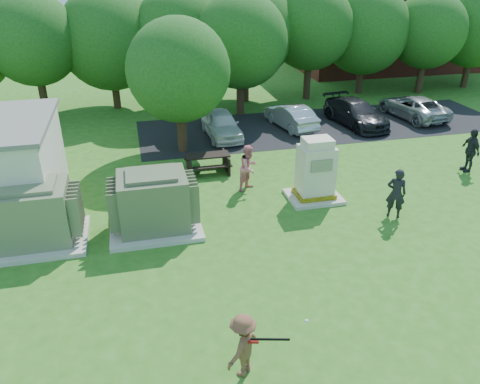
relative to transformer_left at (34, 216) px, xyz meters
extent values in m
plane|color=#2D6619|center=(6.50, -4.50, -0.97)|extent=(120.00, 120.00, 0.00)
cube|color=maroon|center=(24.50, 22.50, 3.03)|extent=(15.00, 8.00, 8.00)
cube|color=#232326|center=(13.50, 9.00, -0.96)|extent=(20.00, 6.00, 0.01)
cube|color=beige|center=(0.00, 0.00, -0.89)|extent=(3.00, 2.40, 0.15)
cube|color=#687452|center=(0.00, 0.00, 0.08)|extent=(2.20, 1.80, 1.80)
cube|color=#687452|center=(0.00, 0.00, 1.04)|extent=(1.60, 1.30, 0.12)
cube|color=#687452|center=(1.27, 0.00, 0.11)|extent=(0.32, 1.50, 1.35)
cube|color=beige|center=(3.70, 0.00, -0.89)|extent=(3.00, 2.40, 0.15)
cube|color=#596345|center=(3.70, 0.00, 0.08)|extent=(2.20, 1.80, 1.80)
cube|color=#596345|center=(3.70, 0.00, 1.04)|extent=(1.60, 1.30, 0.12)
cube|color=#596345|center=(2.43, 0.00, 0.11)|extent=(0.32, 1.50, 1.35)
cube|color=#596345|center=(4.97, 0.00, 0.11)|extent=(0.32, 1.50, 1.35)
cube|color=beige|center=(9.70, 0.87, -0.90)|extent=(1.98, 1.62, 0.13)
cube|color=yellow|center=(9.70, 0.87, -0.75)|extent=(1.39, 1.12, 0.16)
cube|color=beige|center=(9.70, 0.87, 0.22)|extent=(1.26, 0.99, 1.80)
cube|color=beige|center=(9.70, 0.87, 1.28)|extent=(1.03, 0.81, 0.31)
cube|color=gray|center=(9.70, 0.35, 0.58)|extent=(0.81, 0.04, 0.45)
cube|color=black|center=(6.23, 4.25, -0.21)|extent=(1.85, 0.72, 0.06)
cube|color=black|center=(6.23, 4.82, -0.52)|extent=(1.85, 0.26, 0.05)
cube|color=black|center=(6.23, 3.69, -0.52)|extent=(1.85, 0.26, 0.05)
cube|color=black|center=(5.43, 4.25, -0.59)|extent=(0.08, 1.39, 0.76)
cube|color=black|center=(7.03, 4.25, -0.59)|extent=(0.08, 1.39, 0.76)
imported|color=brown|center=(5.10, -6.65, -0.19)|extent=(1.13, 1.12, 1.56)
imported|color=black|center=(11.92, -1.07, -0.06)|extent=(0.79, 0.71, 1.81)
imported|color=#D9737E|center=(7.51, 2.25, -0.06)|extent=(1.13, 1.09, 1.83)
imported|color=#25262A|center=(17.07, 1.82, -0.04)|extent=(0.54, 1.12, 1.86)
imported|color=silver|center=(7.67, 8.48, -0.30)|extent=(1.73, 3.97, 1.33)
imported|color=silver|center=(11.59, 9.05, -0.34)|extent=(2.03, 4.00, 1.26)
imported|color=black|center=(15.18, 8.67, -0.30)|extent=(2.50, 4.82, 1.34)
imported|color=#A7A7AB|center=(18.96, 9.14, -0.34)|extent=(2.62, 4.74, 1.26)
cylinder|color=black|center=(5.62, -6.84, 0.05)|extent=(0.84, 0.26, 0.06)
cylinder|color=maroon|center=(5.27, -6.84, 0.05)|extent=(0.23, 0.12, 0.06)
sphere|color=white|center=(6.55, -6.54, 0.09)|extent=(0.09, 0.09, 0.09)
cylinder|color=#47301E|center=(-1.50, 14.30, 0.43)|extent=(0.44, 0.44, 2.80)
sphere|color=#235B1C|center=(-1.50, 14.30, 3.33)|extent=(5.00, 5.00, 5.00)
cylinder|color=#47301E|center=(2.50, 15.10, 0.18)|extent=(0.44, 0.44, 2.30)
sphere|color=#235B1C|center=(2.50, 15.10, 3.07)|extent=(5.80, 5.80, 5.80)
cylinder|color=#47301E|center=(6.50, 14.20, 0.38)|extent=(0.44, 0.44, 2.70)
sphere|color=#235B1C|center=(6.50, 14.20, 3.35)|extent=(5.40, 5.40, 5.40)
cylinder|color=#47301E|center=(10.50, 14.80, 0.28)|extent=(0.44, 0.44, 2.50)
sphere|color=#235B1C|center=(10.50, 14.80, 3.33)|extent=(6.00, 6.00, 6.00)
cylinder|color=#47301E|center=(14.50, 14.40, 0.48)|extent=(0.44, 0.44, 2.90)
sphere|color=#235B1C|center=(14.50, 14.40, 3.49)|extent=(5.20, 5.20, 5.20)
cylinder|color=#47301E|center=(18.50, 15.00, 0.23)|extent=(0.44, 0.44, 2.40)
sphere|color=#235B1C|center=(18.50, 15.00, 3.11)|extent=(5.60, 5.60, 5.60)
cylinder|color=#47301E|center=(22.50, 14.10, 0.33)|extent=(0.44, 0.44, 2.60)
sphere|color=#235B1C|center=(22.50, 14.10, 3.07)|extent=(4.80, 4.80, 4.80)
cylinder|color=#47301E|center=(26.50, 14.70, 0.28)|extent=(0.44, 0.44, 2.50)
sphere|color=#235B1C|center=(26.50, 14.70, 3.15)|extent=(5.40, 5.40, 5.40)
cylinder|color=#47301E|center=(5.50, 7.00, 0.23)|extent=(0.44, 0.44, 2.40)
sphere|color=#235B1C|center=(5.50, 7.00, 2.81)|extent=(4.60, 4.60, 4.60)
cylinder|color=#47301E|center=(9.50, 12.00, 0.33)|extent=(0.44, 0.44, 2.60)
sphere|color=#235B1C|center=(9.50, 12.00, 3.19)|extent=(5.20, 5.20, 5.20)
camera|label=1|loc=(3.31, -13.87, 7.17)|focal=35.00mm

